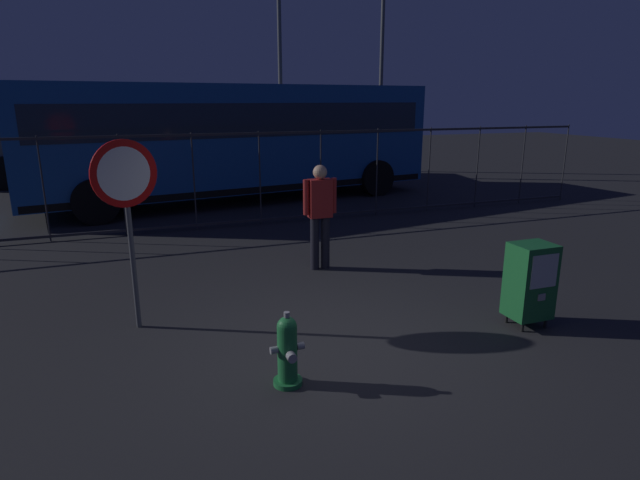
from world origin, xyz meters
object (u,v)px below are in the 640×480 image
at_px(stop_sign, 127,196).
at_px(pedestrian, 320,211).
at_px(bus_near, 235,136).
at_px(newspaper_box_primary, 530,281).
at_px(fire_hydrant, 287,351).
at_px(bus_far, 136,128).
at_px(street_light_near_left, 382,38).
at_px(street_light_near_right, 280,41).

bearing_deg(stop_sign, pedestrian, 26.03).
bearing_deg(bus_near, newspaper_box_primary, -88.41).
bearing_deg(fire_hydrant, bus_far, 93.66).
height_order(fire_hydrant, newspaper_box_primary, newspaper_box_primary).
distance_m(street_light_near_left, street_light_near_right, 3.78).
relative_size(fire_hydrant, street_light_near_left, 0.09).
xyz_separation_m(newspaper_box_primary, pedestrian, (-1.59, 2.92, 0.38)).
xyz_separation_m(fire_hydrant, street_light_near_left, (7.63, 13.53, 4.39)).
bearing_deg(bus_near, stop_sign, -118.18).
bearing_deg(stop_sign, newspaper_box_primary, -19.31).
bearing_deg(bus_near, fire_hydrant, -107.13).
xyz_separation_m(bus_near, street_light_near_right, (2.41, 4.02, 2.81)).
bearing_deg(street_light_near_left, fire_hydrant, -119.42).
height_order(newspaper_box_primary, stop_sign, stop_sign).
bearing_deg(newspaper_box_primary, fire_hydrant, -174.13).
relative_size(stop_sign, pedestrian, 1.34).
distance_m(stop_sign, bus_near, 8.19).
bearing_deg(bus_far, pedestrian, -68.98).
distance_m(pedestrian, bus_far, 11.25).
height_order(fire_hydrant, street_light_near_right, street_light_near_right).
distance_m(pedestrian, street_light_near_right, 11.20).
distance_m(fire_hydrant, bus_far, 14.29).
xyz_separation_m(stop_sign, street_light_near_left, (8.94, 11.67, 3.14)).
relative_size(bus_near, street_light_near_right, 1.36).
relative_size(fire_hydrant, street_light_near_right, 0.09).
distance_m(newspaper_box_primary, street_light_near_right, 13.87).
distance_m(bus_far, street_light_near_left, 9.09).
relative_size(street_light_near_left, street_light_near_right, 1.06).
bearing_deg(pedestrian, street_light_near_left, 59.27).
bearing_deg(street_light_near_left, bus_far, 175.53).
relative_size(bus_near, bus_far, 1.00).
bearing_deg(bus_near, street_light_near_right, 50.59).
height_order(bus_far, street_light_near_right, street_light_near_right).
height_order(street_light_near_left, street_light_near_right, street_light_near_left).
height_order(pedestrian, bus_far, bus_far).
distance_m(fire_hydrant, stop_sign, 2.59).
height_order(fire_hydrant, bus_near, bus_near).
relative_size(newspaper_box_primary, pedestrian, 0.61).
distance_m(pedestrian, bus_near, 6.38).
distance_m(stop_sign, bus_far, 12.35).
height_order(pedestrian, street_light_near_right, street_light_near_right).
bearing_deg(pedestrian, stop_sign, -153.97).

